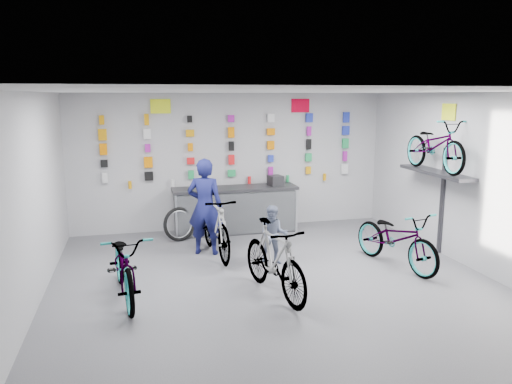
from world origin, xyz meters
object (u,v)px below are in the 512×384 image
object	(u,v)px
clerk	(205,207)
customer	(274,235)
counter	(235,210)
bike_center	(274,260)
bike_right	(396,238)
bike_left	(125,265)
bike_service	(216,225)

from	to	relation	value
clerk	customer	xyz separation A→B (m)	(1.08, -0.88, -0.38)
counter	bike_center	bearing A→B (deg)	-92.25
bike_right	customer	bearing A→B (deg)	147.94
clerk	counter	bearing A→B (deg)	-101.58
bike_left	clerk	bearing A→B (deg)	44.88
counter	bike_left	bearing A→B (deg)	-125.72
bike_left	bike_center	bearing A→B (deg)	-17.85
bike_left	customer	world-z (taller)	customer
bike_center	bike_left	bearing A→B (deg)	156.98
counter	clerk	bearing A→B (deg)	-122.33
bike_left	bike_service	world-z (taller)	bike_service
bike_center	customer	distance (m)	1.44
clerk	bike_center	bearing A→B (deg)	128.01
clerk	bike_right	bearing A→B (deg)	174.61
bike_right	clerk	size ratio (longest dim) A/B	1.08
bike_center	customer	bearing A→B (deg)	62.34
bike_center	bike_right	bearing A→B (deg)	4.69
bike_left	clerk	world-z (taller)	clerk
counter	bike_center	world-z (taller)	bike_center
bike_left	counter	bearing A→B (deg)	47.16
clerk	bike_service	bearing A→B (deg)	151.25
counter	clerk	distance (m)	1.63
bike_left	clerk	distance (m)	2.39
bike_center	customer	xyz separation A→B (m)	(0.38, 1.39, -0.03)
bike_center	clerk	bearing A→B (deg)	94.98
bike_right	clerk	xyz separation A→B (m)	(-3.11, 1.53, 0.39)
bike_service	bike_center	bearing A→B (deg)	-80.01
bike_service	customer	distance (m)	1.15
clerk	customer	distance (m)	1.45
bike_service	counter	bearing A→B (deg)	61.38
counter	clerk	size ratio (longest dim) A/B	1.49
bike_right	bike_left	bearing A→B (deg)	169.84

